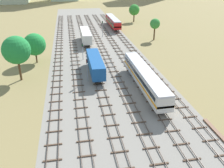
# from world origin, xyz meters

# --- Properties ---
(ground_plane) EXTENTS (480.00, 480.00, 0.00)m
(ground_plane) POSITION_xyz_m (0.00, 56.00, 0.00)
(ground_plane) COLOR olive
(ballast_bed) EXTENTS (25.48, 176.00, 0.01)m
(ballast_bed) POSITION_xyz_m (0.00, 56.00, 0.00)
(ballast_bed) COLOR gray
(ballast_bed) RESTS_ON ground
(track_far_left) EXTENTS (2.40, 126.00, 0.29)m
(track_far_left) POSITION_xyz_m (-10.74, 57.00, 0.14)
(track_far_left) COLOR #47382D
(track_far_left) RESTS_ON ground
(track_left) EXTENTS (2.40, 126.00, 0.29)m
(track_left) POSITION_xyz_m (-6.44, 57.00, 0.14)
(track_left) COLOR #47382D
(track_left) RESTS_ON ground
(track_centre_left) EXTENTS (2.40, 126.00, 0.29)m
(track_centre_left) POSITION_xyz_m (-2.15, 57.00, 0.14)
(track_centre_left) COLOR #47382D
(track_centre_left) RESTS_ON ground
(track_centre) EXTENTS (2.40, 126.00, 0.29)m
(track_centre) POSITION_xyz_m (2.15, 57.00, 0.14)
(track_centre) COLOR #47382D
(track_centre) RESTS_ON ground
(track_centre_right) EXTENTS (2.40, 126.00, 0.29)m
(track_centre_right) POSITION_xyz_m (6.44, 57.00, 0.14)
(track_centre_right) COLOR #47382D
(track_centre_right) RESTS_ON ground
(track_right) EXTENTS (2.40, 126.00, 0.29)m
(track_right) POSITION_xyz_m (10.74, 57.00, 0.14)
(track_right) COLOR #47382D
(track_right) RESTS_ON ground
(passenger_coach_centre_right_nearest) EXTENTS (2.96, 22.00, 3.80)m
(passenger_coach_centre_right_nearest) POSITION_xyz_m (6.44, 30.74, 2.61)
(passenger_coach_centre_right_nearest) COLOR beige
(passenger_coach_centre_right_nearest) RESTS_ON ground
(freight_boxcar_centre_left_near) EXTENTS (2.87, 14.00, 3.60)m
(freight_boxcar_centre_left_near) POSITION_xyz_m (-2.14, 40.23, 2.45)
(freight_boxcar_centre_left_near) COLOR #194C8C
(freight_boxcar_centre_left_near) RESTS_ON ground
(freight_boxcar_centre_left_mid) EXTENTS (2.87, 14.00, 3.60)m
(freight_boxcar_centre_left_mid) POSITION_xyz_m (-2.14, 66.71, 2.45)
(freight_boxcar_centre_left_mid) COLOR beige
(freight_boxcar_centre_left_mid) RESTS_ON ground
(diesel_railcar_right_midfar) EXTENTS (2.96, 20.50, 3.80)m
(diesel_railcar_right_midfar) POSITION_xyz_m (10.74, 87.82, 2.60)
(diesel_railcar_right_midfar) COLOR red
(diesel_railcar_right_midfar) RESTS_ON ground
(signal_post_nearest) EXTENTS (0.28, 0.47, 4.56)m
(signal_post_nearest) POSITION_xyz_m (-4.30, 50.15, 2.94)
(signal_post_nearest) COLOR gray
(signal_post_nearest) RESTS_ON ground
(signal_post_near) EXTENTS (0.28, 0.47, 5.64)m
(signal_post_near) POSITION_xyz_m (4.30, 73.02, 3.57)
(signal_post_near) COLOR gray
(signal_post_near) RESTS_ON ground
(signal_post_mid) EXTENTS (0.28, 0.47, 5.13)m
(signal_post_mid) POSITION_xyz_m (-4.30, 36.36, 3.27)
(signal_post_mid) COLOR gray
(signal_post_mid) RESTS_ON ground
(lineside_tree_0) EXTENTS (5.81, 5.81, 9.59)m
(lineside_tree_0) POSITION_xyz_m (-18.35, 39.70, 6.67)
(lineside_tree_0) COLOR #4C331E
(lineside_tree_0) RESTS_ON ground
(lineside_tree_1) EXTENTS (4.77, 4.77, 7.69)m
(lineside_tree_1) POSITION_xyz_m (22.31, 97.64, 5.27)
(lineside_tree_1) COLOR #4C331E
(lineside_tree_1) RESTS_ON ground
(lineside_tree_2) EXTENTS (3.35, 3.35, 7.12)m
(lineside_tree_2) POSITION_xyz_m (20.86, 65.98, 5.36)
(lineside_tree_2) COLOR #4C331E
(lineside_tree_2) RESTS_ON ground
(lineside_tree_3) EXTENTS (5.52, 5.52, 7.53)m
(lineside_tree_3) POSITION_xyz_m (-16.08, 50.19, 4.76)
(lineside_tree_3) COLOR #4C331E
(lineside_tree_3) RESTS_ON ground
(spare_rail_bundle) EXTENTS (0.60, 10.00, 0.24)m
(spare_rail_bundle) POSITION_xyz_m (12.65, 13.40, 0.12)
(spare_rail_bundle) COLOR brown
(spare_rail_bundle) RESTS_ON ground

